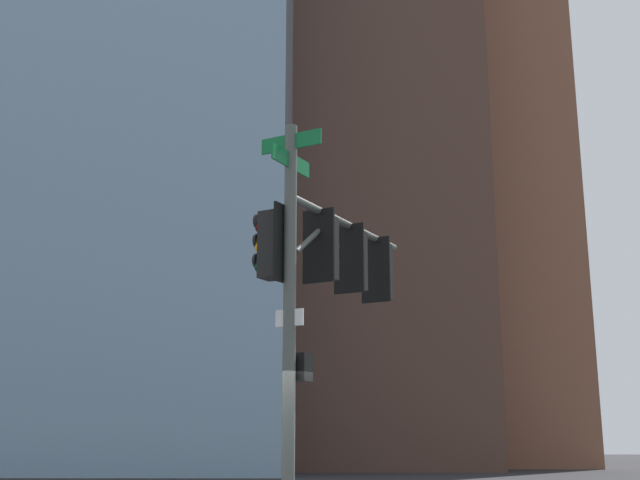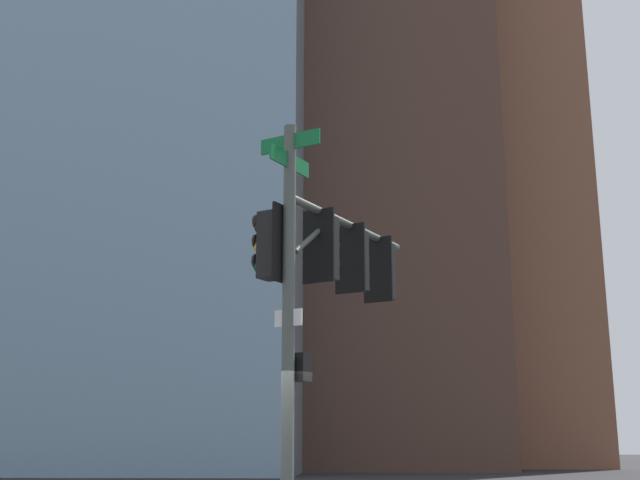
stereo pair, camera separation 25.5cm
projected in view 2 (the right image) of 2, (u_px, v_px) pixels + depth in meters
name	position (u px, v px, depth m)	size (l,w,h in m)	color
signal_pole_assembly	(326.00, 271.00, 13.01)	(3.83, 2.37, 6.15)	#4C514C
building_brick_nearside	(371.00, 78.00, 59.06)	(20.75, 14.17, 53.55)	#4C3328
building_brick_midblock	(425.00, 203.00, 63.85)	(23.06, 19.27, 38.91)	brown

